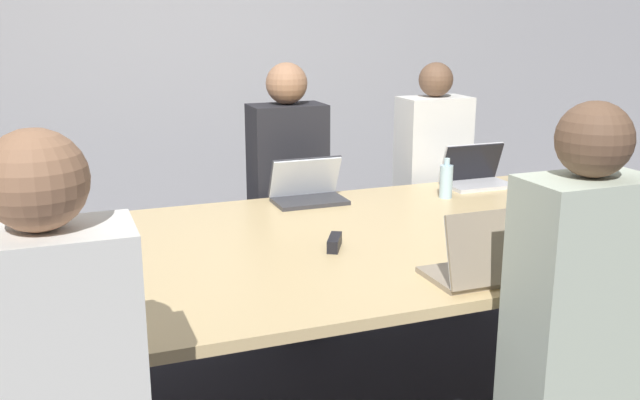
{
  "coord_description": "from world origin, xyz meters",
  "views": [
    {
      "loc": [
        -0.97,
        -2.62,
        1.68
      ],
      "look_at": [
        0.07,
        0.1,
        0.92
      ],
      "focal_mm": 40.0,
      "sensor_mm": 36.0,
      "label": 1
    }
  ],
  "objects_px": {
    "laptop_far_center": "(307,189)",
    "stapler": "(334,242)",
    "laptop_near_midright": "(482,261)",
    "bottle_far_right": "(446,181)",
    "person_near_midright": "(575,338)",
    "person_far_right": "(432,187)",
    "person_far_center": "(288,199)",
    "laptop_far_right": "(475,173)",
    "laptop_near_left": "(76,313)"
  },
  "relations": [
    {
      "from": "person_near_midright",
      "to": "laptop_far_right",
      "type": "bearing_deg",
      "value": -112.73
    },
    {
      "from": "laptop_near_midright",
      "to": "stapler",
      "type": "xyz_separation_m",
      "value": [
        -0.34,
        0.53,
        -0.05
      ]
    },
    {
      "from": "person_far_center",
      "to": "bottle_far_right",
      "type": "bearing_deg",
      "value": -36.65
    },
    {
      "from": "laptop_far_right",
      "to": "bottle_far_right",
      "type": "xyz_separation_m",
      "value": [
        -0.29,
        -0.18,
        0.02
      ]
    },
    {
      "from": "person_near_midright",
      "to": "bottle_far_right",
      "type": "xyz_separation_m",
      "value": [
        0.4,
        1.46,
        0.15
      ]
    },
    {
      "from": "person_near_midright",
      "to": "bottle_far_right",
      "type": "distance_m",
      "value": 1.52
    },
    {
      "from": "laptop_near_midright",
      "to": "stapler",
      "type": "relative_size",
      "value": 2.23
    },
    {
      "from": "laptop_far_center",
      "to": "stapler",
      "type": "xyz_separation_m",
      "value": [
        -0.15,
        -0.73,
        -0.04
      ]
    },
    {
      "from": "person_far_right",
      "to": "laptop_near_left",
      "type": "bearing_deg",
      "value": -142.84
    },
    {
      "from": "person_near_midright",
      "to": "laptop_near_left",
      "type": "relative_size",
      "value": 4.7
    },
    {
      "from": "bottle_far_right",
      "to": "stapler",
      "type": "xyz_separation_m",
      "value": [
        -0.84,
        -0.56,
        -0.06
      ]
    },
    {
      "from": "laptop_near_left",
      "to": "person_far_center",
      "type": "bearing_deg",
      "value": -126.98
    },
    {
      "from": "laptop_near_midright",
      "to": "person_near_midright",
      "type": "bearing_deg",
      "value": 104.48
    },
    {
      "from": "laptop_near_midright",
      "to": "laptop_near_left",
      "type": "bearing_deg",
      "value": -2.26
    },
    {
      "from": "laptop_near_midright",
      "to": "person_far_right",
      "type": "bearing_deg",
      "value": -114.06
    },
    {
      "from": "laptop_near_midright",
      "to": "person_far_right",
      "type": "xyz_separation_m",
      "value": [
        0.72,
        1.62,
        -0.16
      ]
    },
    {
      "from": "person_far_right",
      "to": "person_near_midright",
      "type": "bearing_deg",
      "value": -107.42
    },
    {
      "from": "person_near_midright",
      "to": "stapler",
      "type": "distance_m",
      "value": 1.01
    },
    {
      "from": "laptop_near_midright",
      "to": "person_near_midright",
      "type": "xyz_separation_m",
      "value": [
        0.1,
        -0.38,
        -0.14
      ]
    },
    {
      "from": "person_far_center",
      "to": "laptop_near_midright",
      "type": "relative_size",
      "value": 4.22
    },
    {
      "from": "person_far_right",
      "to": "bottle_far_right",
      "type": "xyz_separation_m",
      "value": [
        -0.23,
        -0.54,
        0.17
      ]
    },
    {
      "from": "laptop_far_right",
      "to": "stapler",
      "type": "distance_m",
      "value": 1.35
    },
    {
      "from": "person_near_midright",
      "to": "stapler",
      "type": "height_order",
      "value": "person_near_midright"
    },
    {
      "from": "person_near_midright",
      "to": "stapler",
      "type": "bearing_deg",
      "value": -64.12
    },
    {
      "from": "laptop_near_midright",
      "to": "bottle_far_right",
      "type": "height_order",
      "value": "laptop_near_midright"
    },
    {
      "from": "stapler",
      "to": "laptop_far_center",
      "type": "bearing_deg",
      "value": 107.33
    },
    {
      "from": "laptop_near_left",
      "to": "stapler",
      "type": "height_order",
      "value": "laptop_near_left"
    },
    {
      "from": "laptop_far_center",
      "to": "stapler",
      "type": "bearing_deg",
      "value": -101.58
    },
    {
      "from": "person_far_center",
      "to": "laptop_near_left",
      "type": "distance_m",
      "value": 1.93
    },
    {
      "from": "laptop_far_center",
      "to": "person_near_midright",
      "type": "height_order",
      "value": "person_near_midright"
    },
    {
      "from": "bottle_far_right",
      "to": "person_far_center",
      "type": "bearing_deg",
      "value": 143.35
    },
    {
      "from": "person_far_center",
      "to": "laptop_near_midright",
      "type": "bearing_deg",
      "value": -83.35
    },
    {
      "from": "bottle_far_right",
      "to": "laptop_far_right",
      "type": "bearing_deg",
      "value": 32.26
    },
    {
      "from": "laptop_far_right",
      "to": "person_far_right",
      "type": "distance_m",
      "value": 0.39
    },
    {
      "from": "laptop_near_left",
      "to": "stapler",
      "type": "relative_size",
      "value": 2.01
    },
    {
      "from": "laptop_far_center",
      "to": "laptop_near_midright",
      "type": "height_order",
      "value": "laptop_near_midright"
    },
    {
      "from": "person_far_right",
      "to": "bottle_far_right",
      "type": "bearing_deg",
      "value": -112.92
    },
    {
      "from": "laptop_far_center",
      "to": "person_far_right",
      "type": "distance_m",
      "value": 0.99
    },
    {
      "from": "person_far_center",
      "to": "laptop_far_right",
      "type": "height_order",
      "value": "person_far_center"
    },
    {
      "from": "laptop_far_center",
      "to": "laptop_far_right",
      "type": "xyz_separation_m",
      "value": [
        0.98,
        0.0,
        0.0
      ]
    },
    {
      "from": "person_far_right",
      "to": "stapler",
      "type": "xyz_separation_m",
      "value": [
        -1.07,
        -1.09,
        0.11
      ]
    },
    {
      "from": "person_far_center",
      "to": "laptop_near_midright",
      "type": "distance_m",
      "value": 1.61
    },
    {
      "from": "laptop_far_center",
      "to": "person_far_center",
      "type": "xyz_separation_m",
      "value": [
        0.01,
        0.33,
        -0.13
      ]
    },
    {
      "from": "person_far_center",
      "to": "person_far_right",
      "type": "relative_size",
      "value": 1.02
    },
    {
      "from": "person_far_center",
      "to": "person_near_midright",
      "type": "xyz_separation_m",
      "value": [
        0.28,
        -1.97,
        0.0
      ]
    },
    {
      "from": "person_near_midright",
      "to": "bottle_far_right",
      "type": "bearing_deg",
      "value": -105.3
    },
    {
      "from": "person_near_midright",
      "to": "laptop_near_midright",
      "type": "bearing_deg",
      "value": -75.52
    },
    {
      "from": "laptop_near_midright",
      "to": "bottle_far_right",
      "type": "distance_m",
      "value": 1.19
    },
    {
      "from": "person_near_midright",
      "to": "person_far_right",
      "type": "relative_size",
      "value": 1.02
    },
    {
      "from": "person_far_center",
      "to": "laptop_far_right",
      "type": "xyz_separation_m",
      "value": [
        0.97,
        -0.33,
        0.13
      ]
    }
  ]
}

